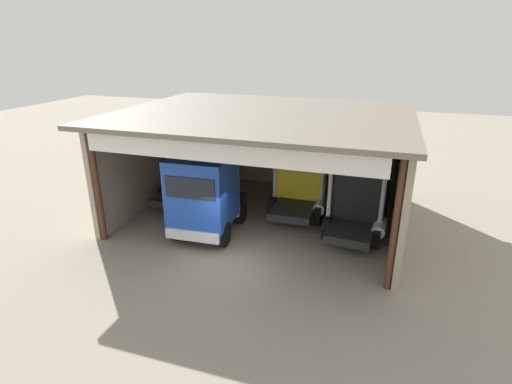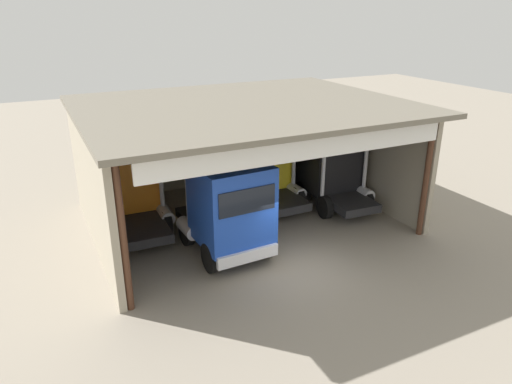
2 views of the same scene
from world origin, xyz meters
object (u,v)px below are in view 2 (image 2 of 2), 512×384
oil_drum (213,180)px  truck_orange_center_bay (131,184)px  truck_blue_yard_outside (228,208)px  tool_cart (145,195)px  truck_black_right_bay (332,170)px  truck_yellow_left_bay (262,166)px

oil_drum → truck_orange_center_bay: bearing=-150.3°
truck_blue_yard_outside → tool_cart: bearing=-78.4°
oil_drum → tool_cart: (-3.72, -0.75, 0.07)m
truck_orange_center_bay → tool_cart: size_ratio=5.30×
truck_orange_center_bay → truck_black_right_bay: size_ratio=1.18×
truck_orange_center_bay → truck_blue_yard_outside: bearing=-58.0°
truck_orange_center_bay → oil_drum: size_ratio=6.18×
truck_orange_center_bay → truck_black_right_bay: (8.96, -1.85, -0.13)m
truck_orange_center_bay → oil_drum: (4.68, 2.66, -1.41)m
truck_orange_center_bay → truck_blue_yard_outside: (2.58, -4.44, 0.13)m
truck_yellow_left_bay → oil_drum: truck_yellow_left_bay is taller
truck_orange_center_bay → truck_black_right_bay: truck_orange_center_bay is taller
truck_orange_center_bay → oil_drum: bearing=31.4°
truck_black_right_bay → truck_yellow_left_bay: bearing=156.6°
truck_black_right_bay → oil_drum: (-4.28, 4.51, -1.28)m
tool_cart → truck_yellow_left_bay: bearing=-24.1°
truck_yellow_left_bay → tool_cart: 5.76m
truck_black_right_bay → tool_cart: truck_black_right_bay is taller
truck_orange_center_bay → oil_drum: truck_orange_center_bay is taller
tool_cart → truck_black_right_bay: bearing=-25.2°
truck_yellow_left_bay → truck_blue_yard_outside: bearing=-130.8°
truck_orange_center_bay → oil_drum: 5.56m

